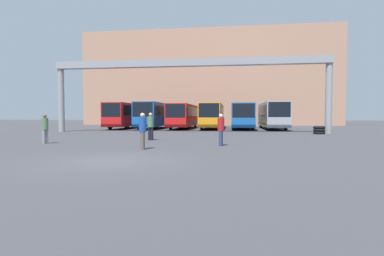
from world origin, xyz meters
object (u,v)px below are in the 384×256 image
Objects in this scene: bus_slot_1 at (154,114)px; bus_slot_4 at (242,115)px; bus_slot_0 at (127,114)px; bus_slot_2 at (184,115)px; pedestrian_near_center at (143,130)px; pedestrian_mid_left at (45,128)px; pedestrian_mid_right at (221,129)px; tire_stack at (319,130)px; bus_slot_5 at (272,114)px; pedestrian_near_right at (151,126)px; bus_slot_3 at (213,115)px.

bus_slot_1 reaches higher than bus_slot_4.
bus_slot_2 is at bearing 6.98° from bus_slot_0.
pedestrian_near_center is (1.96, -24.63, -0.82)m from bus_slot_2.
bus_slot_0 is at bearing 28.90° from pedestrian_mid_left.
bus_slot_4 is 22.54m from pedestrian_mid_right.
bus_slot_0 is 9.95× the size of tire_stack.
tire_stack is at bearing -74.32° from bus_slot_5.
pedestrian_near_right reaches higher than pedestrian_mid_right.
pedestrian_mid_left is 6.42m from pedestrian_near_right.
tire_stack is (18.82, 11.99, -0.57)m from pedestrian_mid_left.
bus_slot_4 reaches higher than pedestrian_near_right.
pedestrian_near_right is (-1.11, 5.42, 0.03)m from pedestrian_near_center.
pedestrian_near_right is (-6.66, -19.25, -0.80)m from bus_slot_4.
tire_stack is (13.27, 8.77, -0.63)m from pedestrian_near_right.
pedestrian_near_right is (-2.90, -19.32, -0.83)m from bus_slot_3.
bus_slot_2 is at bearing -78.22° from pedestrian_near_right.
pedestrian_mid_right is 10.40m from pedestrian_mid_left.
tire_stack is at bearing -36.04° from pedestrian_mid_left.
bus_slot_4 is 11.78× the size of tire_stack.
pedestrian_mid_right is (5.70, -22.42, -0.84)m from bus_slot_2.
bus_slot_4 is at bearing 175.50° from bus_slot_5.
bus_slot_5 is at bearing -4.99° from pedestrian_mid_right.
pedestrian_near_center is (9.47, -23.71, -0.90)m from bus_slot_0.
pedestrian_mid_left is at bearing 99.22° from pedestrian_mid_right.
pedestrian_mid_right is at bearing 155.79° from pedestrian_near_right.
bus_slot_4 is at bearing -99.84° from pedestrian_near_right.
bus_slot_0 is 7.57m from bus_slot_2.
tire_stack is (2.86, -10.18, -1.50)m from bus_slot_5.
tire_stack is (8.42, 11.97, -0.58)m from pedestrian_mid_right.
bus_slot_5 is at bearing 2.01° from bus_slot_0.
pedestrian_mid_left is at bearing -125.74° from bus_slot_5.
pedestrian_mid_right is at bearing -85.05° from bus_slot_3.
bus_slot_3 reaches higher than bus_slot_4.
bus_slot_2 reaches higher than pedestrian_near_right.
bus_slot_3 is at bearing 134.49° from tire_stack.
pedestrian_mid_right is at bearing -66.13° from bus_slot_1.
bus_slot_0 is 1.02× the size of bus_slot_1.
bus_slot_4 is at bearing 154.98° from pedestrian_near_center.
bus_slot_1 is 0.81× the size of bus_slot_3.
bus_slot_4 is 1.05× the size of bus_slot_5.
pedestrian_near_center is 1.02× the size of pedestrian_mid_right.
bus_slot_4 is 20.38m from pedestrian_near_right.
bus_slot_1 reaches higher than tire_stack.
bus_slot_5 reaches higher than pedestrian_near_center.
bus_slot_3 is 19.56m from pedestrian_near_right.
bus_slot_4 is 3.77m from bus_slot_5.
bus_slot_3 is at bearing 178.84° from bus_slot_4.
bus_slot_5 is 6.50× the size of pedestrian_near_center.
pedestrian_mid_right is (-5.56, -22.16, -0.92)m from bus_slot_5.
bus_slot_0 is 5.89× the size of pedestrian_mid_left.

